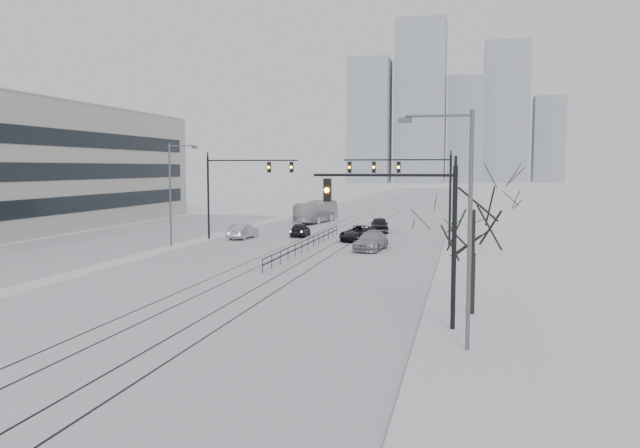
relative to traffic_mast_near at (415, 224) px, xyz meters
The scene contains 21 objects.
ground 13.16m from the traffic_mast_near, 150.93° to the right, with size 500.00×500.00×0.00m, color silver.
road 55.26m from the traffic_mast_near, 101.30° to the left, with size 22.00×260.00×0.02m, color silver.
sidewalk_east 54.26m from the traffic_mast_near, 87.13° to the left, with size 5.00×260.00×0.16m, color silver.
curb 54.19m from the traffic_mast_near, 89.72° to the left, with size 0.10×260.00×0.12m, color gray.
parking_strip 42.54m from the traffic_mast_near, 136.71° to the left, with size 14.00×60.00×0.03m, color silver.
tram_rails 35.96m from the traffic_mast_near, 107.60° to the left, with size 5.30×180.00×0.01m.
skyline 268.96m from the traffic_mast_near, 91.23° to the left, with size 96.00×48.00×72.00m.
traffic_mast_near is the anchor object (origin of this frame).
traffic_mast_ne 29.14m from the traffic_mast_near, 95.19° to the left, with size 9.60×0.37×8.00m.
traffic_mast_nw 35.69m from the traffic_mast_near, 122.77° to the left, with size 9.10×0.37×8.00m.
street_light_east 3.61m from the traffic_mast_near, 57.45° to the right, with size 2.73×0.25×9.00m.
street_light_west 33.24m from the traffic_mast_near, 133.76° to the left, with size 2.73×0.25×9.00m.
bare_tree 3.85m from the traffic_mast_near, 51.24° to the left, with size 4.40×4.40×6.10m.
median_fence 26.62m from the traffic_mast_near, 114.20° to the left, with size 0.06×24.00×1.00m.
street_sign 26.19m from the traffic_mast_near, 87.77° to the left, with size 0.70×0.06×2.40m.
sedan_sb_inner 37.05m from the traffic_mast_near, 112.59° to the left, with size 1.59×3.94×1.34m, color black.
sedan_sb_outer 36.38m from the traffic_mast_near, 121.76° to the left, with size 1.52×4.35×1.43m, color #A9AAB0.
sedan_nb_front 32.80m from the traffic_mast_near, 103.89° to the left, with size 2.38×5.17×1.44m, color black.
sedan_nb_right 26.09m from the traffic_mast_near, 102.59° to the left, with size 2.12×5.21×1.51m, color #A0A1A7.
sedan_nb_far 40.63m from the traffic_mast_near, 99.84° to the left, with size 1.86×4.63×1.58m, color black.
box_truck 52.58m from the traffic_mast_near, 108.10° to the left, with size 2.28×9.76×2.72m, color silver.
Camera 1 is at (12.84, -20.29, 6.92)m, focal length 35.00 mm.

